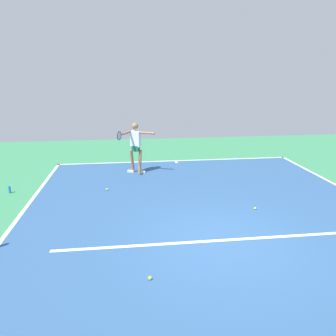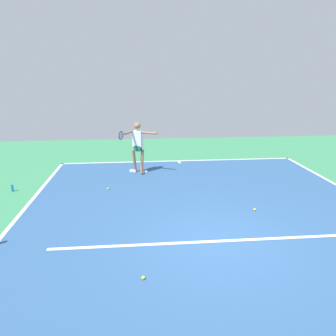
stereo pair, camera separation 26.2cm
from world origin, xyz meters
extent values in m
plane|color=#388456|center=(0.00, 0.00, 0.00)|extent=(23.59, 23.59, 0.00)
cube|color=#2D5484|center=(0.00, 0.00, 0.00)|extent=(9.57, 13.64, 0.00)
cube|color=white|center=(0.00, -6.77, 0.00)|extent=(9.57, 0.10, 0.01)
cube|color=white|center=(0.00, 0.02, 0.00)|extent=(7.18, 0.10, 0.01)
cube|color=white|center=(0.00, -6.57, 0.00)|extent=(0.10, 0.30, 0.01)
cylinder|color=#9E7051|center=(1.54, -5.21, 0.43)|extent=(0.20, 0.27, 0.87)
cube|color=white|center=(1.47, -5.18, 0.04)|extent=(0.26, 0.19, 0.07)
cylinder|color=#9E7051|center=(1.81, -5.34, 0.43)|extent=(0.20, 0.27, 0.87)
cube|color=white|center=(1.88, -5.37, 0.04)|extent=(0.26, 0.19, 0.07)
cube|color=#1E664C|center=(1.67, -5.28, 0.91)|extent=(0.31, 0.29, 0.20)
cube|color=white|center=(1.67, -5.28, 1.26)|extent=(0.38, 0.31, 0.57)
sphere|color=#9E7051|center=(1.67, -5.28, 1.72)|extent=(0.23, 0.23, 0.23)
cylinder|color=#9E7051|center=(1.26, -5.09, 1.49)|extent=(0.55, 0.31, 0.08)
cylinder|color=#9E7051|center=(1.95, -5.09, 1.52)|extent=(0.31, 0.55, 0.08)
cylinder|color=black|center=(2.12, -4.74, 1.52)|extent=(0.12, 0.21, 0.03)
torus|color=black|center=(2.22, -4.52, 1.52)|extent=(0.15, 0.28, 0.29)
cylinder|color=silver|center=(2.22, -4.52, 1.52)|extent=(0.11, 0.23, 0.25)
sphere|color=#C6E53D|center=(2.63, -3.49, 0.03)|extent=(0.07, 0.07, 0.07)
sphere|color=#C6E53D|center=(1.64, 1.22, 0.03)|extent=(0.07, 0.07, 0.07)
sphere|color=#CCE033|center=(-1.35, -1.49, 0.03)|extent=(0.07, 0.07, 0.07)
cylinder|color=blue|center=(5.54, -3.62, 0.11)|extent=(0.07, 0.07, 0.22)
camera|label=1|loc=(1.94, 6.08, 3.43)|focal=34.46mm
camera|label=2|loc=(1.68, 6.11, 3.43)|focal=34.46mm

